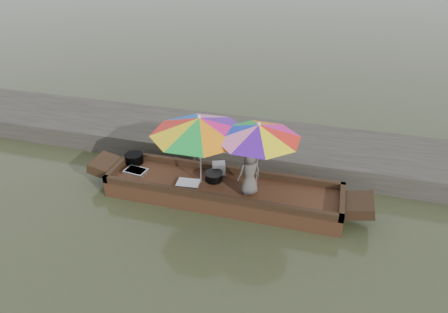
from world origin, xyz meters
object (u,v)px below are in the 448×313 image
(charcoal_grill, at_px, (214,177))
(umbrella_stern, at_px, (257,158))
(cooking_pot, at_px, (134,158))
(tray_crayfish, at_px, (136,172))
(tray_scallop, at_px, (188,184))
(supply_bag, at_px, (219,168))
(vendor, at_px, (249,173))
(umbrella_bow, at_px, (200,150))
(boat_hull, at_px, (223,192))

(charcoal_grill, relative_size, umbrella_stern, 0.22)
(cooking_pot, bearing_deg, tray_crayfish, -59.47)
(tray_scallop, bearing_deg, tray_crayfish, 175.22)
(tray_crayfish, height_order, tray_scallop, tray_crayfish)
(supply_bag, distance_m, vendor, 1.04)
(supply_bag, bearing_deg, vendor, -34.81)
(umbrella_bow, height_order, umbrella_stern, same)
(cooking_pot, relative_size, tray_crayfish, 0.86)
(supply_bag, bearing_deg, umbrella_bow, -119.78)
(charcoal_grill, height_order, supply_bag, supply_bag)
(cooking_pot, xyz_separation_m, tray_scallop, (1.52, -0.53, -0.08))
(tray_crayfish, bearing_deg, supply_bag, 16.31)
(cooking_pot, distance_m, tray_scallop, 1.61)
(cooking_pot, bearing_deg, vendor, -9.50)
(tray_crayfish, bearing_deg, tray_scallop, -4.78)
(tray_crayfish, height_order, charcoal_grill, charcoal_grill)
(tray_crayfish, relative_size, umbrella_bow, 0.24)
(boat_hull, height_order, charcoal_grill, charcoal_grill)
(umbrella_bow, bearing_deg, umbrella_stern, 0.00)
(supply_bag, relative_size, vendor, 0.29)
(tray_crayfish, xyz_separation_m, tray_scallop, (1.27, -0.11, -0.01))
(tray_scallop, xyz_separation_m, umbrella_stern, (1.42, 0.17, 0.74))
(charcoal_grill, xyz_separation_m, supply_bag, (0.02, 0.30, 0.04))
(charcoal_grill, xyz_separation_m, vendor, (0.83, -0.26, 0.40))
(tray_crayfish, xyz_separation_m, vendor, (2.57, -0.05, 0.44))
(umbrella_stern, bearing_deg, umbrella_bow, 180.00)
(cooking_pot, bearing_deg, umbrella_stern, -6.99)
(umbrella_bow, bearing_deg, supply_bag, 60.22)
(boat_hull, distance_m, umbrella_bow, 1.06)
(tray_crayfish, height_order, vendor, vendor)
(boat_hull, distance_m, tray_crayfish, 1.99)
(cooking_pot, distance_m, umbrella_stern, 3.04)
(vendor, xyz_separation_m, umbrella_stern, (0.13, 0.11, 0.29))
(supply_bag, relative_size, umbrella_stern, 0.17)
(charcoal_grill, height_order, vendor, vendor)
(tray_crayfish, bearing_deg, boat_hull, 1.87)
(boat_hull, xyz_separation_m, supply_bag, (-0.22, 0.45, 0.30))
(umbrella_stern, bearing_deg, cooking_pot, 173.01)
(umbrella_stern, bearing_deg, boat_hull, 180.00)
(tray_scallop, distance_m, vendor, 1.37)
(umbrella_bow, bearing_deg, vendor, -5.93)
(vendor, height_order, umbrella_stern, umbrella_stern)
(boat_hull, bearing_deg, vendor, -10.67)
(cooking_pot, height_order, vendor, vendor)
(umbrella_stern, bearing_deg, tray_scallop, -173.14)
(tray_crayfish, xyz_separation_m, umbrella_stern, (2.69, 0.06, 0.73))
(vendor, height_order, umbrella_bow, umbrella_bow)
(boat_hull, distance_m, charcoal_grill, 0.38)
(cooking_pot, xyz_separation_m, supply_bag, (2.01, 0.09, 0.02))
(cooking_pot, distance_m, supply_bag, 2.01)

